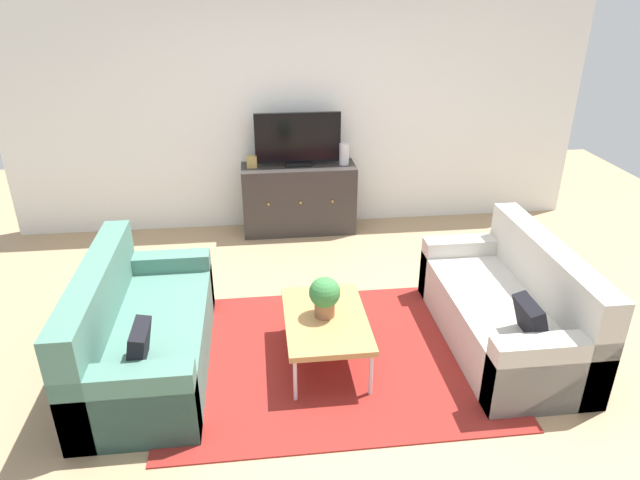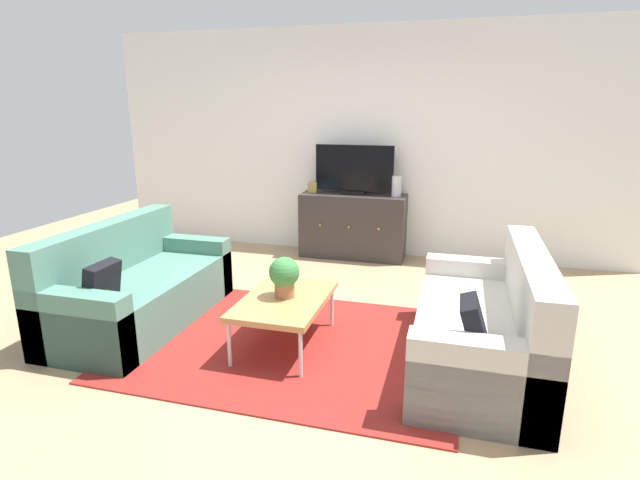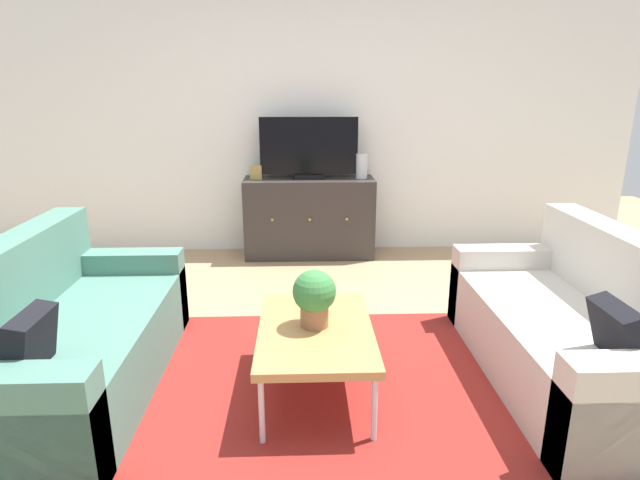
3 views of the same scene
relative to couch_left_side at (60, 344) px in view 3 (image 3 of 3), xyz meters
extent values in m
plane|color=tan|center=(1.43, 0.10, -0.28)|extent=(10.00, 10.00, 0.00)
cube|color=white|center=(1.43, 2.65, 1.07)|extent=(6.40, 0.12, 2.70)
cube|color=maroon|center=(1.43, -0.05, -0.28)|extent=(2.50, 1.90, 0.01)
cube|color=#4C7A6B|center=(0.08, 0.00, -0.07)|extent=(0.83, 1.71, 0.42)
cube|color=#4C7A6B|center=(-0.23, 0.00, 0.14)|extent=(0.20, 1.71, 0.85)
cube|color=#4C7A6B|center=(0.08, 0.77, 0.00)|extent=(0.83, 0.18, 0.56)
cube|color=black|center=(0.13, -0.52, 0.26)|extent=(0.16, 0.30, 0.31)
cube|color=beige|center=(2.78, 0.00, -0.07)|extent=(0.83, 1.71, 0.42)
cube|color=beige|center=(3.10, 0.00, 0.14)|extent=(0.20, 1.71, 0.85)
cube|color=beige|center=(2.78, 0.77, 0.00)|extent=(0.83, 0.18, 0.56)
cube|color=black|center=(2.73, -0.52, 0.26)|extent=(0.19, 0.30, 0.32)
cube|color=#B7844C|center=(1.38, -0.07, 0.09)|extent=(0.60, 0.93, 0.04)
cylinder|color=silver|center=(1.12, -0.50, -0.11)|extent=(0.03, 0.03, 0.35)
cylinder|color=silver|center=(1.64, -0.50, -0.11)|extent=(0.03, 0.03, 0.35)
cylinder|color=silver|center=(1.12, 0.35, -0.11)|extent=(0.03, 0.03, 0.35)
cylinder|color=silver|center=(1.64, 0.35, -0.11)|extent=(0.03, 0.03, 0.35)
cylinder|color=#936042|center=(1.38, -0.05, 0.16)|extent=(0.15, 0.15, 0.11)
sphere|color=#387A3D|center=(1.38, -0.05, 0.31)|extent=(0.23, 0.23, 0.23)
cube|color=#332D2B|center=(1.39, 2.37, 0.10)|extent=(1.25, 0.44, 0.77)
sphere|color=#B79338|center=(1.04, 2.14, 0.14)|extent=(0.03, 0.03, 0.03)
sphere|color=#B79338|center=(1.39, 2.14, 0.14)|extent=(0.03, 0.03, 0.03)
sphere|color=#B79338|center=(1.74, 2.14, 0.14)|extent=(0.03, 0.03, 0.03)
cube|color=black|center=(1.39, 2.39, 0.51)|extent=(0.28, 0.16, 0.04)
cube|color=black|center=(1.39, 2.39, 0.80)|extent=(0.93, 0.04, 0.54)
cylinder|color=silver|center=(1.90, 2.37, 0.61)|extent=(0.11, 0.11, 0.24)
cube|color=tan|center=(0.88, 2.37, 0.55)|extent=(0.11, 0.07, 0.13)
camera|label=1|loc=(0.93, -3.54, 2.39)|focal=31.54mm
camera|label=2|loc=(2.58, -3.36, 1.51)|focal=27.84mm
camera|label=3|loc=(1.32, -2.58, 1.33)|focal=29.07mm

